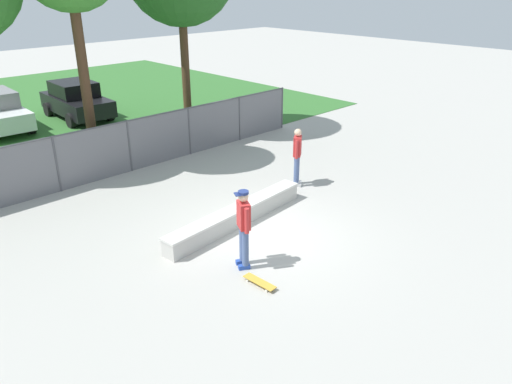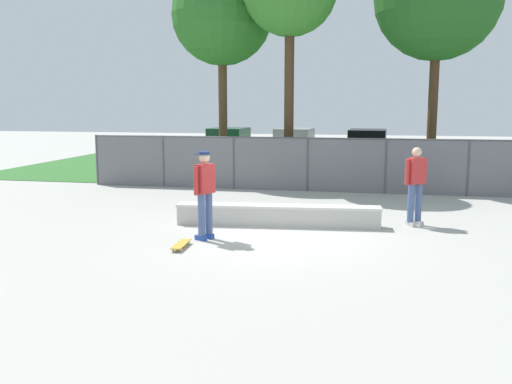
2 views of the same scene
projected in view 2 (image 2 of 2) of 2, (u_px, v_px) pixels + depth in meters
ground_plane at (273, 236)px, 12.09m from camera, size 80.00×80.00×0.00m
grass_strip at (331, 160)px, 28.19m from camera, size 26.68×20.00×0.02m
concrete_ledge at (278, 215)px, 13.04m from camera, size 4.74×0.90×0.49m
skateboarder at (205, 191)px, 11.60m from camera, size 0.40×0.54×1.84m
skateboard at (181, 244)px, 11.06m from camera, size 0.24×0.81×0.09m
chainlink_fence at (308, 162)px, 18.08m from camera, size 14.75×0.07×1.74m
tree_near_left at (222, 15)px, 20.37m from camera, size 3.66×3.66×7.83m
car_green at (228, 145)px, 26.67m from camera, size 2.15×4.27×1.66m
car_white at (294, 146)px, 26.17m from camera, size 2.15×4.27×1.66m
car_black at (367, 148)px, 25.09m from camera, size 2.15×4.27×1.66m
bystander at (416, 183)px, 12.95m from camera, size 0.51×0.43×1.82m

